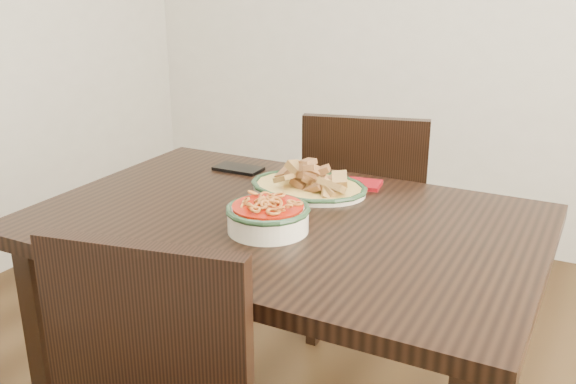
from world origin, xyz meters
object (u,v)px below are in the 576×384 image
at_px(dining_table, 284,249).
at_px(chair_far, 365,216).
at_px(fish_plate, 309,176).
at_px(noodle_bowl, 268,214).
at_px(smartphone, 238,169).

xyz_separation_m(dining_table, chair_far, (-0.04, 0.70, -0.16)).
xyz_separation_m(chair_far, fish_plate, (0.01, -0.49, 0.30)).
xyz_separation_m(chair_far, noodle_bowl, (0.05, -0.80, 0.29)).
distance_m(fish_plate, noodle_bowl, 0.31).
bearing_deg(smartphone, chair_far, 55.33).
bearing_deg(smartphone, noodle_bowl, -50.77).
bearing_deg(chair_far, fish_plate, 75.73).
bearing_deg(noodle_bowl, chair_far, 93.29).
relative_size(dining_table, noodle_bowl, 6.19).
height_order(chair_far, smartphone, chair_far).
relative_size(fish_plate, noodle_bowl, 1.63).
height_order(fish_plate, noodle_bowl, fish_plate).
relative_size(dining_table, chair_far, 1.44).
relative_size(chair_far, fish_plate, 2.64).
height_order(fish_plate, smartphone, fish_plate).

